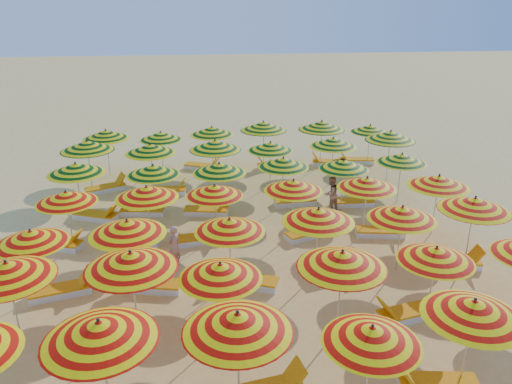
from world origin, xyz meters
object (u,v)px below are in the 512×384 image
(umbrella_6, at_px, (7,270))
(umbrella_16, at_px, (402,213))
(umbrella_1, at_px, (100,331))
(umbrella_20, at_px, (215,190))
(umbrella_15, at_px, (318,215))
(umbrella_31, at_px, (150,149))
(umbrella_25, at_px, (153,170))
(umbrella_26, at_px, (219,168))
(lounger_23, at_px, (329,162))
(lounger_5, at_px, (151,285))
(umbrella_8, at_px, (220,271))
(umbrella_28, at_px, (344,164))
(umbrella_33, at_px, (270,147))
(umbrella_38, at_px, (212,131))
(umbrella_13, at_px, (127,228))
(lounger_1, at_px, (436,384))
(umbrella_9, at_px, (342,260))
(lounger_20, at_px, (167,190))
(umbrella_12, at_px, (31,237))
(lounger_9, at_px, (58,244))
(beachgoer_a, at_px, (174,246))
(lounger_4, at_px, (62,290))
(lounger_13, at_px, (381,232))
(umbrella_27, at_px, (283,162))
(umbrella_7, at_px, (131,261))
(lounger_15, at_px, (142,211))
(umbrella_18, at_px, (66,197))
(umbrella_10, at_px, (436,254))
(umbrella_17, at_px, (475,204))
(umbrella_40, at_px, (322,125))
(lounger_8, at_px, (454,263))
(umbrella_23, at_px, (439,181))
(lounger_10, at_px, (136,241))
(lounger_3, at_px, (407,313))
(umbrella_36, at_px, (106,134))
(umbrella_37, at_px, (161,136))
(lounger_7, at_px, (335,271))
(umbrella_21, at_px, (293,186))
(lounger_19, at_px, (107,188))
(lounger_21, at_px, (203,167))
(lounger_24, at_px, (356,160))
(umbrella_14, at_px, (229,225))
(umbrella_22, at_px, (367,183))
(lounger_12, at_px, (309,233))
(umbrella_3, at_px, (372,335))
(umbrella_41, at_px, (370,129))
(umbrella_24, at_px, (76,169))
(lounger_18, at_px, (354,202))
(beachgoer_b, at_px, (331,194))
(umbrella_2, at_px, (238,323))

(umbrella_6, distance_m, umbrella_16, 10.79)
(umbrella_1, bearing_deg, umbrella_20, 72.52)
(umbrella_15, distance_m, umbrella_31, 9.35)
(umbrella_25, bearing_deg, umbrella_26, -2.23)
(umbrella_25, height_order, lounger_23, umbrella_25)
(umbrella_31, distance_m, lounger_5, 8.05)
(umbrella_8, relative_size, umbrella_28, 0.92)
(umbrella_33, relative_size, umbrella_38, 0.84)
(umbrella_13, xyz_separation_m, lounger_1, (7.00, -4.81, -1.86))
(umbrella_9, xyz_separation_m, lounger_20, (-4.81, 10.15, -1.92))
(umbrella_12, bearing_deg, umbrella_20, 30.57)
(lounger_9, height_order, beachgoer_a, beachgoer_a)
(lounger_4, bearing_deg, lounger_13, -1.35)
(umbrella_27, height_order, lounger_20, umbrella_27)
(umbrella_25, distance_m, lounger_5, 5.57)
(umbrella_7, distance_m, lounger_15, 7.85)
(umbrella_18, distance_m, umbrella_25, 3.53)
(umbrella_10, relative_size, umbrella_16, 1.17)
(umbrella_17, height_order, umbrella_31, umbrella_17)
(umbrella_10, xyz_separation_m, umbrella_40, (0.02, 12.58, 0.28))
(lounger_8, bearing_deg, umbrella_23, 86.94)
(lounger_8, relative_size, beachgoer_a, 1.28)
(lounger_10, bearing_deg, lounger_15, 101.24)
(umbrella_7, distance_m, lounger_3, 7.32)
(umbrella_36, relative_size, umbrella_37, 0.97)
(lounger_7, bearing_deg, umbrella_7, -175.27)
(umbrella_28, bearing_deg, umbrella_21, -137.19)
(umbrella_33, xyz_separation_m, umbrella_36, (-7.40, 2.38, 0.14))
(umbrella_21, bearing_deg, lounger_19, 144.49)
(umbrella_23, relative_size, lounger_21, 1.45)
(lounger_24, bearing_deg, umbrella_33, 38.98)
(umbrella_7, xyz_separation_m, lounger_24, (9.64, 12.88, -1.96))
(umbrella_14, xyz_separation_m, lounger_10, (-3.07, 2.82, -1.76))
(umbrella_27, distance_m, lounger_20, 5.42)
(umbrella_9, relative_size, umbrella_20, 1.29)
(umbrella_25, bearing_deg, umbrella_33, 29.21)
(umbrella_26, distance_m, umbrella_37, 5.76)
(umbrella_22, bearing_deg, umbrella_36, 143.39)
(umbrella_15, bearing_deg, lounger_12, 81.87)
(umbrella_3, height_order, umbrella_41, umbrella_3)
(umbrella_24, relative_size, umbrella_28, 1.08)
(lounger_1, bearing_deg, umbrella_28, -85.45)
(umbrella_26, bearing_deg, umbrella_15, -61.51)
(umbrella_40, distance_m, lounger_18, 5.39)
(umbrella_9, xyz_separation_m, beachgoer_b, (1.76, 7.59, -1.36))
(umbrella_18, bearing_deg, umbrella_33, 34.06)
(umbrella_10, height_order, umbrella_12, umbrella_12)
(umbrella_10, xyz_separation_m, umbrella_18, (-10.33, 5.06, 0.01))
(umbrella_9, relative_size, lounger_10, 1.63)
(umbrella_2, bearing_deg, lounger_13, 52.15)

